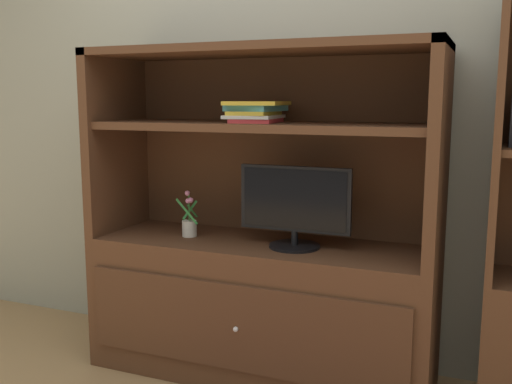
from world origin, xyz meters
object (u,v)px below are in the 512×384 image
at_px(potted_plant, 189,224).
at_px(tv_monitor, 295,206).
at_px(media_console, 260,274).
at_px(magazine_stack, 256,112).

bearing_deg(potted_plant, tv_monitor, -0.84).
xyz_separation_m(media_console, potted_plant, (-0.37, -0.03, 0.22)).
bearing_deg(magazine_stack, media_console, 23.97).
height_order(media_console, tv_monitor, media_console).
xyz_separation_m(potted_plant, magazine_stack, (0.35, 0.02, 0.56)).
distance_m(tv_monitor, potted_plant, 0.57).
xyz_separation_m(tv_monitor, potted_plant, (-0.55, 0.01, -0.14)).
bearing_deg(magazine_stack, potted_plant, -176.24).
distance_m(tv_monitor, magazine_stack, 0.47).
bearing_deg(magazine_stack, tv_monitor, -8.63).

